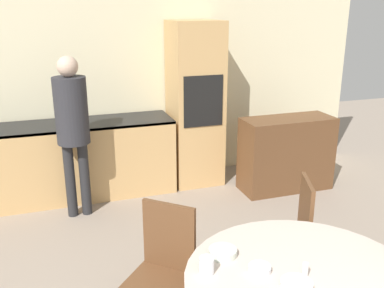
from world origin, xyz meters
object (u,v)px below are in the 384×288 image
at_px(oven_unit, 195,104).
at_px(chair_far_left, 163,265).
at_px(bowl_centre, 260,269).
at_px(sideboard, 286,154).
at_px(cup, 207,266).
at_px(bowl_near, 296,285).
at_px(chair_far_right, 292,230).
at_px(person_standing, 72,120).
at_px(bowl_far, 223,252).

height_order(oven_unit, chair_far_left, oven_unit).
height_order(chair_far_left, bowl_centre, chair_far_left).
distance_m(sideboard, chair_far_left, 2.77).
height_order(cup, bowl_near, cup).
bearing_deg(chair_far_left, cup, -32.99).
xyz_separation_m(chair_far_right, person_standing, (-1.47, 1.83, 0.54)).
distance_m(oven_unit, bowl_centre, 3.12).
xyz_separation_m(chair_far_right, bowl_far, (-0.77, -0.47, 0.24)).
height_order(oven_unit, cup, oven_unit).
height_order(chair_far_right, person_standing, person_standing).
bearing_deg(chair_far_right, oven_unit, -158.68).
bearing_deg(chair_far_left, bowl_near, -13.24).
bearing_deg(bowl_centre, sideboard, 56.26).
xyz_separation_m(sideboard, chair_far_left, (-2.04, -1.88, 0.07)).
xyz_separation_m(sideboard, cup, (-1.91, -2.36, 0.34)).
bearing_deg(bowl_far, bowl_centre, -59.24).
bearing_deg(chair_far_left, oven_unit, 108.73).
bearing_deg(bowl_far, sideboard, 51.59).
xyz_separation_m(bowl_centre, bowl_far, (-0.13, 0.22, 0.00)).
bearing_deg(person_standing, bowl_near, -71.03).
bearing_deg(person_standing, sideboard, -1.97).
relative_size(bowl_centre, bowl_far, 0.74).
bearing_deg(chair_far_right, chair_far_left, -60.92).
height_order(oven_unit, bowl_far, oven_unit).
xyz_separation_m(sideboard, chair_far_right, (-0.99, -1.75, 0.07)).
bearing_deg(cup, chair_far_right, 33.28).
bearing_deg(bowl_centre, cup, 163.38).
relative_size(sideboard, cup, 11.47).
xyz_separation_m(chair_far_left, bowl_centre, (0.41, -0.56, 0.24)).
relative_size(bowl_near, bowl_far, 1.00).
xyz_separation_m(oven_unit, bowl_far, (-0.80, -2.82, -0.24)).
distance_m(chair_far_left, cup, 0.56).
xyz_separation_m(oven_unit, chair_far_left, (-1.08, -2.48, -0.48)).
bearing_deg(oven_unit, bowl_far, -105.83).
xyz_separation_m(chair_far_right, cup, (-0.93, -0.61, 0.27)).
xyz_separation_m(oven_unit, chair_far_right, (-0.02, -2.35, -0.48)).
height_order(cup, bowl_centre, cup).
distance_m(chair_far_left, bowl_near, 0.95).
height_order(bowl_near, bowl_far, same).
bearing_deg(bowl_centre, person_standing, 108.05).
distance_m(chair_far_right, bowl_near, 1.07).
xyz_separation_m(chair_far_left, cup, (0.13, -0.48, 0.27)).
distance_m(chair_far_left, bowl_centre, 0.74).
bearing_deg(chair_far_right, cup, -34.82).
relative_size(oven_unit, person_standing, 1.18).
xyz_separation_m(chair_far_left, person_standing, (-0.41, 1.96, 0.54)).
relative_size(chair_far_right, bowl_near, 5.39).
bearing_deg(oven_unit, bowl_near, -99.74).
distance_m(chair_far_left, chair_far_right, 1.06).
bearing_deg(cup, sideboard, 50.92).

